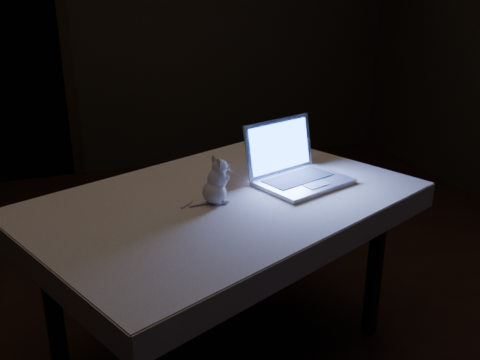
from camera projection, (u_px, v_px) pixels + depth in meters
name	position (u px, v px, depth m)	size (l,w,h in m)	color
floor	(240.00, 325.00, 2.59)	(5.00, 5.00, 0.00)	black
back_wall	(140.00, 15.00, 4.34)	(4.50, 0.04, 2.60)	black
table	(224.00, 280.00, 2.26)	(1.40, 0.90, 0.75)	black
tablecloth	(227.00, 209.00, 2.13)	(1.51, 1.01, 0.10)	beige
laptop	(305.00, 156.00, 2.21)	(0.37, 0.33, 0.25)	#B1B2B5
plush_mouse	(214.00, 181.00, 2.04)	(0.13, 0.13, 0.18)	silver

